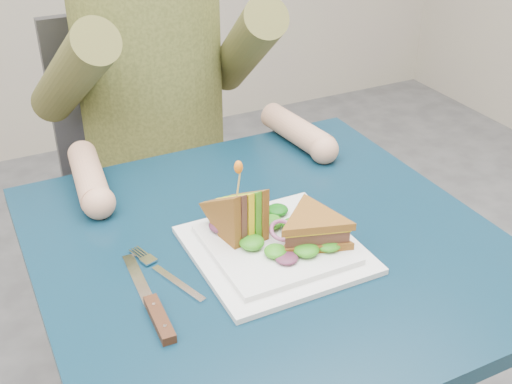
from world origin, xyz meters
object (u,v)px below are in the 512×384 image
table (268,278)px  diner (150,39)px  knife (155,311)px  sandwich_flat (313,228)px  chair (149,165)px  fork (167,275)px  sandwich_upright (239,217)px  plate (275,248)px

table → diner: 0.63m
diner → knife: diner is taller
diner → sandwich_flat: size_ratio=4.36×
table → sandwich_flat: bearing=-50.0°
table → chair: chair is taller
table → fork: bearing=-175.1°
sandwich_flat → sandwich_upright: bearing=144.4°
plate → sandwich_flat: 0.07m
diner → knife: size_ratio=3.36×
table → sandwich_upright: bearing=167.4°
plate → sandwich_upright: size_ratio=1.85×
plate → knife: 0.23m
sandwich_upright → knife: sandwich_upright is taller
knife → sandwich_flat: bearing=6.5°
knife → table: bearing=21.7°
table → plate: (-0.01, -0.03, 0.09)m
table → sandwich_flat: sandwich_flat is taller
table → diner: (-0.00, 0.58, 0.26)m
plate → table: bearing=81.2°
table → diner: bearing=90.0°
table → knife: bearing=-158.3°
chair → plate: size_ratio=3.58×
chair → plate: 0.75m
plate → fork: bearing=174.1°
table → sandwich_upright: 0.14m
knife → plate: bearing=14.3°
diner → sandwich_upright: diner is taller
fork → knife: size_ratio=0.79×
fork → chair: bearing=75.4°
table → plate: plate is taller
knife → sandwich_upright: bearing=29.4°
chair → knife: bearing=-106.3°
chair → fork: size_ratio=5.31×
fork → plate: bearing=-5.9°
plate → knife: plate is taller
plate → fork: size_ratio=1.48×
chair → sandwich_upright: chair is taller
sandwich_upright → table: bearing=-12.6°
table → sandwich_flat: size_ratio=4.39×
table → sandwich_flat: 0.15m
sandwich_upright → fork: size_ratio=0.80×
table → chair: bearing=90.0°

